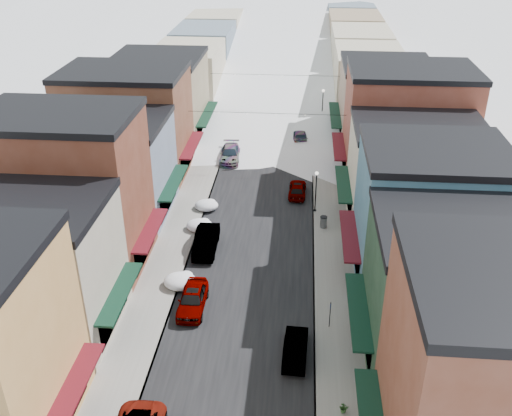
% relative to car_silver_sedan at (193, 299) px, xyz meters
% --- Properties ---
extents(road, '(10.00, 160.00, 0.01)m').
position_rel_car_silver_sedan_xyz_m(road, '(3.51, 44.62, -0.78)').
color(road, black).
rests_on(road, ground).
extents(sidewalk_left, '(3.20, 160.00, 0.15)m').
position_rel_car_silver_sedan_xyz_m(sidewalk_left, '(-3.09, 44.62, -0.71)').
color(sidewalk_left, gray).
rests_on(sidewalk_left, ground).
extents(sidewalk_right, '(3.20, 160.00, 0.15)m').
position_rel_car_silver_sedan_xyz_m(sidewalk_right, '(10.11, 44.62, -0.71)').
color(sidewalk_right, gray).
rests_on(sidewalk_right, ground).
extents(curb_left, '(0.10, 160.00, 0.15)m').
position_rel_car_silver_sedan_xyz_m(curb_left, '(-1.54, 44.62, -0.71)').
color(curb_left, slate).
rests_on(curb_left, ground).
extents(curb_right, '(0.10, 160.00, 0.15)m').
position_rel_car_silver_sedan_xyz_m(curb_right, '(8.56, 44.62, -0.71)').
color(curb_right, slate).
rests_on(curb_right, ground).
extents(bldg_l_cream, '(11.30, 8.20, 9.50)m').
position_rel_car_silver_sedan_xyz_m(bldg_l_cream, '(-9.68, -2.88, 3.98)').
color(bldg_l_cream, '#B3A690').
rests_on(bldg_l_cream, ground).
extents(bldg_l_brick_near, '(12.30, 8.20, 12.50)m').
position_rel_car_silver_sedan_xyz_m(bldg_l_brick_near, '(-10.18, 5.12, 5.48)').
color(bldg_l_brick_near, brown).
rests_on(bldg_l_brick_near, ground).
extents(bldg_l_grayblue, '(11.30, 9.20, 9.00)m').
position_rel_car_silver_sedan_xyz_m(bldg_l_grayblue, '(-9.68, 13.62, 3.73)').
color(bldg_l_grayblue, gray).
rests_on(bldg_l_grayblue, ground).
extents(bldg_l_brick_far, '(13.30, 9.20, 11.00)m').
position_rel_car_silver_sedan_xyz_m(bldg_l_brick_far, '(-10.68, 22.62, 4.73)').
color(bldg_l_brick_far, brown).
rests_on(bldg_l_brick_far, ground).
extents(bldg_l_tan, '(11.30, 11.20, 10.00)m').
position_rel_car_silver_sedan_xyz_m(bldg_l_tan, '(-9.68, 32.62, 4.23)').
color(bldg_l_tan, '#8E7C5D').
rests_on(bldg_l_tan, ground).
extents(bldg_r_green, '(11.30, 9.20, 9.50)m').
position_rel_car_silver_sedan_xyz_m(bldg_r_green, '(16.70, -3.38, 3.98)').
color(bldg_r_green, '#1C3A25').
rests_on(bldg_r_green, ground).
extents(bldg_r_blue, '(11.30, 9.20, 10.50)m').
position_rel_car_silver_sedan_xyz_m(bldg_r_blue, '(16.71, 5.62, 4.48)').
color(bldg_r_blue, teal).
rests_on(bldg_r_blue, ground).
extents(bldg_r_cream, '(12.30, 9.20, 9.00)m').
position_rel_car_silver_sedan_xyz_m(bldg_r_cream, '(17.20, 14.62, 3.73)').
color(bldg_r_cream, beige).
rests_on(bldg_r_cream, ground).
extents(bldg_r_brick_far, '(13.30, 9.20, 11.50)m').
position_rel_car_silver_sedan_xyz_m(bldg_r_brick_far, '(17.71, 23.62, 4.98)').
color(bldg_r_brick_far, brown).
rests_on(bldg_r_brick_far, ground).
extents(bldg_r_tan, '(11.30, 11.20, 9.50)m').
position_rel_car_silver_sedan_xyz_m(bldg_r_tan, '(16.70, 33.62, 3.98)').
color(bldg_r_tan, '#8C6F5B').
rests_on(bldg_r_tan, ground).
extents(distant_blocks, '(34.00, 55.00, 8.00)m').
position_rel_car_silver_sedan_xyz_m(distant_blocks, '(3.51, 67.62, 3.22)').
color(distant_blocks, gray).
rests_on(distant_blocks, ground).
extents(overhead_cables, '(16.40, 15.04, 0.04)m').
position_rel_car_silver_sedan_xyz_m(overhead_cables, '(3.51, 32.12, 5.42)').
color(overhead_cables, black).
rests_on(overhead_cables, ground).
extents(car_silver_sedan, '(1.88, 4.59, 1.56)m').
position_rel_car_silver_sedan_xyz_m(car_silver_sedan, '(0.00, 0.00, 0.00)').
color(car_silver_sedan, '#9EA1A6').
rests_on(car_silver_sedan, ground).
extents(car_dark_hatch, '(1.88, 5.07, 1.66)m').
position_rel_car_silver_sedan_xyz_m(car_dark_hatch, '(-0.29, 7.71, 0.05)').
color(car_dark_hatch, black).
rests_on(car_dark_hatch, ground).
extents(car_silver_wagon, '(2.43, 5.36, 1.52)m').
position_rel_car_silver_sedan_xyz_m(car_silver_wagon, '(-0.62, 26.38, -0.02)').
color(car_silver_wagon, '#A5A9AE').
rests_on(car_silver_wagon, ground).
extents(car_green_sedan, '(1.63, 4.24, 1.38)m').
position_rel_car_silver_sedan_xyz_m(car_green_sedan, '(7.33, -4.29, -0.09)').
color(car_green_sedan, black).
rests_on(car_green_sedan, ground).
extents(car_gray_suv, '(1.76, 4.18, 1.41)m').
position_rel_car_silver_sedan_xyz_m(car_gray_suv, '(7.01, 18.35, -0.07)').
color(car_gray_suv, '#93979B').
rests_on(car_gray_suv, ground).
extents(car_black_sedan, '(2.31, 4.91, 1.39)m').
position_rel_car_silver_sedan_xyz_m(car_black_sedan, '(7.01, 32.70, -0.09)').
color(car_black_sedan, black).
rests_on(car_black_sedan, ground).
extents(car_lane_silver, '(2.01, 4.73, 1.59)m').
position_rel_car_silver_sedan_xyz_m(car_lane_silver, '(1.47, 43.19, 0.02)').
color(car_lane_silver, '#95979C').
rests_on(car_lane_silver, ground).
extents(car_lane_white, '(2.88, 5.26, 1.40)m').
position_rel_car_silver_sedan_xyz_m(car_lane_white, '(5.67, 49.04, -0.08)').
color(car_lane_white, silver).
rests_on(car_lane_white, ground).
extents(parking_sign, '(0.09, 0.27, 2.04)m').
position_rel_car_silver_sedan_xyz_m(parking_sign, '(9.55, -1.46, 0.56)').
color(parking_sign, black).
rests_on(parking_sign, sidewalk_right).
extents(trash_can, '(0.63, 0.63, 1.06)m').
position_rel_car_silver_sedan_xyz_m(trash_can, '(9.42, 11.97, -0.09)').
color(trash_can, slate).
rests_on(trash_can, sidewalk_right).
extents(streetlamp_near, '(0.33, 0.33, 3.99)m').
position_rel_car_silver_sedan_xyz_m(streetlamp_near, '(8.71, 14.99, 1.88)').
color(streetlamp_near, black).
rests_on(streetlamp_near, sidewalk_right).
extents(streetlamp_far, '(0.39, 0.39, 4.63)m').
position_rel_car_silver_sedan_xyz_m(streetlamp_far, '(9.75, 38.71, 2.29)').
color(streetlamp_far, black).
rests_on(streetlamp_far, sidewalk_right).
extents(planter_near, '(0.55, 0.48, 0.60)m').
position_rel_car_silver_sedan_xyz_m(planter_near, '(10.14, -8.72, -0.33)').
color(planter_near, '#325E2A').
rests_on(planter_near, sidewalk_right).
extents(snow_pile_near, '(2.47, 2.72, 1.05)m').
position_rel_car_silver_sedan_xyz_m(snow_pile_near, '(-1.37, 2.47, -0.28)').
color(snow_pile_near, white).
rests_on(snow_pile_near, ground).
extents(snow_pile_mid, '(2.30, 2.62, 0.97)m').
position_rel_car_silver_sedan_xyz_m(snow_pile_mid, '(-1.37, 10.91, -0.32)').
color(snow_pile_mid, white).
rests_on(snow_pile_mid, ground).
extents(snow_pile_far, '(2.20, 2.56, 0.93)m').
position_rel_car_silver_sedan_xyz_m(snow_pile_far, '(-1.37, 14.73, -0.33)').
color(snow_pile_far, white).
rests_on(snow_pile_far, ground).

